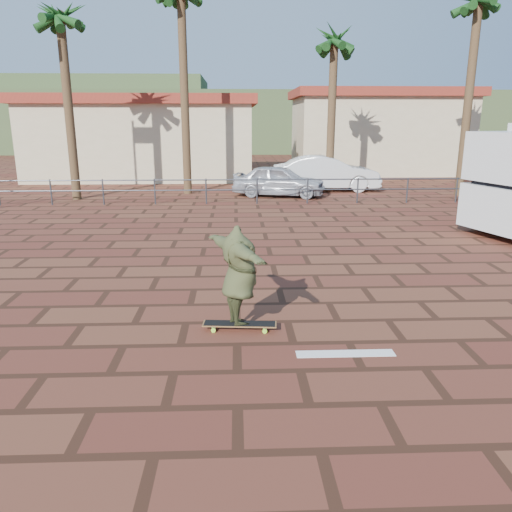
{
  "coord_description": "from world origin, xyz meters",
  "views": [
    {
      "loc": [
        -0.82,
        -7.6,
        3.2
      ],
      "look_at": [
        -0.47,
        1.19,
        0.8
      ],
      "focal_mm": 35.0,
      "sensor_mm": 36.0,
      "label": 1
    }
  ],
  "objects_px": {
    "longboard": "(240,324)",
    "car_silver": "(279,181)",
    "skateboarder": "(239,275)",
    "car_white": "(326,173)"
  },
  "relations": [
    {
      "from": "longboard",
      "to": "car_silver",
      "type": "distance_m",
      "value": 14.44
    },
    {
      "from": "skateboarder",
      "to": "car_white",
      "type": "height_order",
      "value": "skateboarder"
    },
    {
      "from": "skateboarder",
      "to": "car_silver",
      "type": "distance_m",
      "value": 14.43
    },
    {
      "from": "longboard",
      "to": "car_white",
      "type": "relative_size",
      "value": 0.24
    },
    {
      "from": "skateboarder",
      "to": "car_white",
      "type": "distance_m",
      "value": 16.56
    },
    {
      "from": "skateboarder",
      "to": "car_white",
      "type": "relative_size",
      "value": 0.4
    },
    {
      "from": "car_silver",
      "to": "car_white",
      "type": "xyz_separation_m",
      "value": [
        2.34,
        1.71,
        0.13
      ]
    },
    {
      "from": "longboard",
      "to": "car_white",
      "type": "height_order",
      "value": "car_white"
    },
    {
      "from": "longboard",
      "to": "car_white",
      "type": "bearing_deg",
      "value": 80.28
    },
    {
      "from": "skateboarder",
      "to": "car_silver",
      "type": "relative_size",
      "value": 0.49
    }
  ]
}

